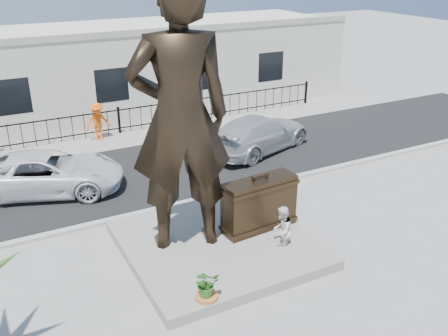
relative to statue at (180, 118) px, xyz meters
The scene contains 15 objects.
ground 4.68m from the statue, 54.43° to the right, with size 100.00×100.00×0.00m, color #9E9991.
street 7.44m from the statue, 77.41° to the left, with size 40.00×7.00×0.01m, color black.
curb 4.95m from the statue, 62.32° to the left, with size 40.00×0.25×0.12m, color #A5A399.
far_sidewalk 10.96m from the statue, 82.32° to the left, with size 40.00×2.50×0.02m, color #9E9991.
plinth 4.01m from the statue, 25.12° to the right, with size 5.20×5.20×0.30m, color gray.
fence 11.51m from the statue, 82.88° to the left, with size 22.00×0.10×1.20m, color black.
building 15.27m from the statue, 84.85° to the left, with size 28.00×7.00×4.40m, color silver.
statue is the anchor object (origin of this frame).
suitcase 3.76m from the statue, ahead, with size 2.30×0.73×1.62m, color #302214.
tourist 4.34m from the statue, 31.60° to the right, with size 0.72×0.56×1.49m, color silver.
car_white 7.27m from the statue, 115.88° to the left, with size 2.49×5.40×1.50m, color silver.
car_silver 9.06m from the statue, 43.73° to the left, with size 2.17×5.34×1.55m, color #A6A8AB.
worker 10.87m from the statue, 88.69° to the left, with size 1.13×0.65×1.75m, color #FF600D.
planter 4.73m from the statue, 102.27° to the right, with size 0.56×0.56×0.40m, color #C26B33.
shrub 4.31m from the statue, 102.27° to the right, with size 0.61×0.53×0.67m, color #346F24.
Camera 1 is at (-6.18, -9.72, 8.05)m, focal length 40.00 mm.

